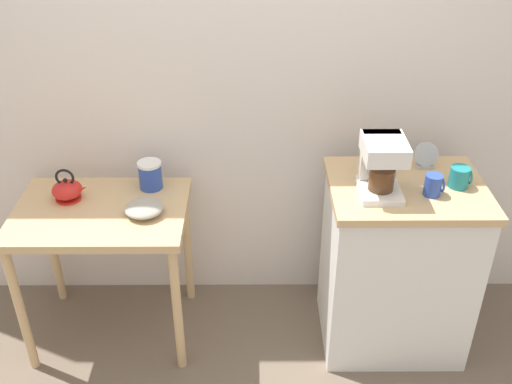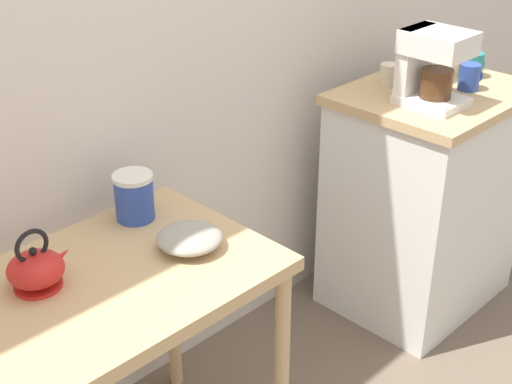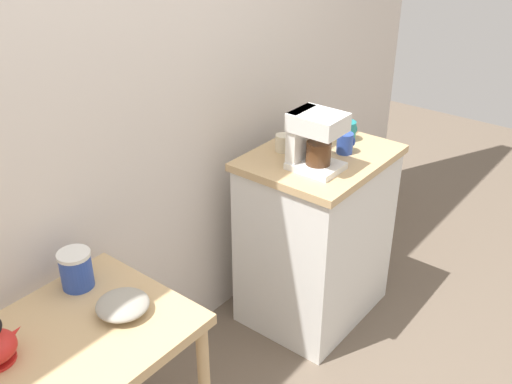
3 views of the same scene
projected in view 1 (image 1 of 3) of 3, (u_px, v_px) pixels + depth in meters
The scene contains 12 objects.
ground_plane at pixel (243, 327), 3.16m from camera, with size 8.00×8.00×0.00m, color #6B5B4C.
back_wall at pixel (262, 47), 2.78m from camera, with size 4.40×0.10×2.80m, color silver.
wooden_table at pixel (102, 228), 2.82m from camera, with size 0.81×0.59×0.76m.
kitchen_counter at pixel (396, 265), 2.90m from camera, with size 0.70×0.56×0.91m.
bowl_stoneware at pixel (144, 208), 2.72m from camera, with size 0.18×0.18×0.06m.
teakettle at pixel (67, 190), 2.82m from camera, with size 0.17×0.14×0.16m.
canister_enamel at pixel (150, 175), 2.90m from camera, with size 0.12×0.12×0.14m.
coffee_maker at pixel (382, 163), 2.55m from camera, with size 0.18×0.22×0.26m.
mug_blue at pixel (433, 185), 2.57m from camera, with size 0.08×0.08×0.10m.
mug_dark_teal at pixel (460, 177), 2.63m from camera, with size 0.09×0.09×0.10m.
mug_small_cream at pixel (386, 161), 2.78m from camera, with size 0.08×0.07×0.08m.
table_clock at pixel (426, 157), 2.78m from camera, with size 0.11×0.06×0.13m.
Camera 1 is at (0.06, -2.33, 2.26)m, focal length 41.64 mm.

